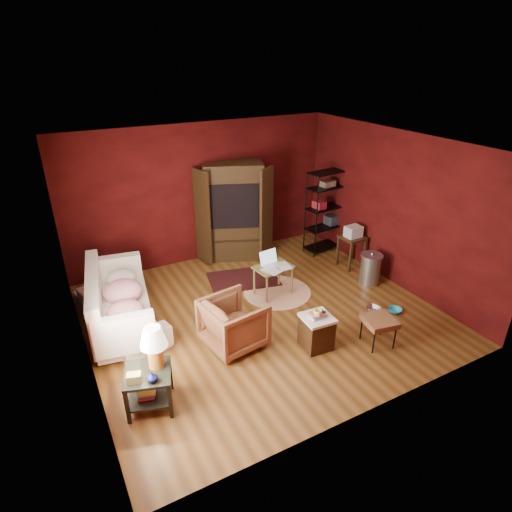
{
  "coord_description": "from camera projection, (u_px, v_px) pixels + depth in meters",
  "views": [
    {
      "loc": [
        -2.95,
        -5.29,
        4.04
      ],
      "look_at": [
        0.0,
        0.2,
        1.0
      ],
      "focal_mm": 30.0,
      "sensor_mm": 36.0,
      "label": 1
    }
  ],
  "objects": [
    {
      "name": "laptop_desk",
      "position": [
        273.0,
        269.0,
        7.59
      ],
      "size": [
        0.71,
        0.59,
        0.81
      ],
      "rotation": [
        0.0,
        0.0,
        0.14
      ],
      "color": "olive",
      "rests_on": "ground"
    },
    {
      "name": "sofa_cushions",
      "position": [
        117.0,
        304.0,
        6.68
      ],
      "size": [
        1.18,
        2.25,
        0.9
      ],
      "rotation": [
        0.0,
        0.0,
        -0.16
      ],
      "color": "white",
      "rests_on": "sofa"
    },
    {
      "name": "rug_round",
      "position": [
        277.0,
        292.0,
        7.86
      ],
      "size": [
        1.26,
        1.26,
        0.01
      ],
      "rotation": [
        0.0,
        0.0,
        -0.02
      ],
      "color": "#F6E9CD",
      "rests_on": "ground"
    },
    {
      "name": "pet_bowl_steel",
      "position": [
        374.0,
        305.0,
        7.25
      ],
      "size": [
        0.25,
        0.12,
        0.24
      ],
      "primitive_type": "imported",
      "rotation": [
        0.0,
        0.0,
        0.26
      ],
      "color": "silver",
      "rests_on": "ground"
    },
    {
      "name": "rug_oriental",
      "position": [
        243.0,
        279.0,
        8.27
      ],
      "size": [
        1.47,
        1.14,
        0.01
      ],
      "rotation": [
        0.0,
        0.0,
        -0.22
      ],
      "color": "#461213",
      "rests_on": "ground"
    },
    {
      "name": "wire_shelving",
      "position": [
        326.0,
        208.0,
        9.1
      ],
      "size": [
        0.91,
        0.47,
        1.78
      ],
      "rotation": [
        0.0,
        0.0,
        0.12
      ],
      "color": "black",
      "rests_on": "ground"
    },
    {
      "name": "pet_bowl_turquoise",
      "position": [
        395.0,
        306.0,
        7.21
      ],
      "size": [
        0.24,
        0.11,
        0.23
      ],
      "primitive_type": "imported",
      "rotation": [
        0.0,
        0.0,
        -0.17
      ],
      "color": "#2AA6C5",
      "rests_on": "ground"
    },
    {
      "name": "room",
      "position": [
        260.0,
        238.0,
        6.57
      ],
      "size": [
        5.54,
        5.04,
        2.84
      ],
      "color": "brown",
      "rests_on": "ground"
    },
    {
      "name": "footstool",
      "position": [
        379.0,
        322.0,
        6.32
      ],
      "size": [
        0.51,
        0.51,
        0.45
      ],
      "rotation": [
        0.0,
        0.0,
        -0.18
      ],
      "color": "black",
      "rests_on": "ground"
    },
    {
      "name": "armchair",
      "position": [
        234.0,
        321.0,
        6.3
      ],
      "size": [
        0.87,
        0.91,
        0.83
      ],
      "primitive_type": "imported",
      "rotation": [
        0.0,
        0.0,
        1.72
      ],
      "color": "black",
      "rests_on": "ground"
    },
    {
      "name": "mug",
      "position": [
        318.0,
        312.0,
        6.09
      ],
      "size": [
        0.14,
        0.13,
        0.12
      ],
      "primitive_type": "imported",
      "rotation": [
        0.0,
        0.0,
        -0.3
      ],
      "color": "#FFEC7C",
      "rests_on": "hamper"
    },
    {
      "name": "vase",
      "position": [
        152.0,
        377.0,
        4.97
      ],
      "size": [
        0.16,
        0.17,
        0.13
      ],
      "primitive_type": "imported",
      "rotation": [
        0.0,
        0.0,
        0.23
      ],
      "color": "#0D1443",
      "rests_on": "side_table"
    },
    {
      "name": "small_stand",
      "position": [
        353.0,
        237.0,
        8.51
      ],
      "size": [
        0.45,
        0.45,
        0.88
      ],
      "rotation": [
        0.0,
        0.0,
        0.03
      ],
      "color": "#382310",
      "rests_on": "ground"
    },
    {
      "name": "side_table",
      "position": [
        151.0,
        360.0,
        5.14
      ],
      "size": [
        0.7,
        0.7,
        1.1
      ],
      "rotation": [
        0.0,
        0.0,
        -0.31
      ],
      "color": "black",
      "rests_on": "ground"
    },
    {
      "name": "tv_armoire",
      "position": [
        234.0,
        210.0,
        8.75
      ],
      "size": [
        1.48,
        1.19,
        2.03
      ],
      "rotation": [
        0.0,
        0.0,
        -0.39
      ],
      "color": "#382310",
      "rests_on": "ground"
    },
    {
      "name": "sofa",
      "position": [
        119.0,
        308.0,
        6.68
      ],
      "size": [
        0.98,
        2.01,
        0.75
      ],
      "primitive_type": "imported",
      "rotation": [
        0.0,
        0.0,
        1.8
      ],
      "color": "white",
      "rests_on": "ground"
    },
    {
      "name": "hamper",
      "position": [
        316.0,
        331.0,
        6.31
      ],
      "size": [
        0.46,
        0.46,
        0.61
      ],
      "rotation": [
        0.0,
        0.0,
        -0.07
      ],
      "color": "#452710",
      "rests_on": "ground"
    },
    {
      "name": "trash_can",
      "position": [
        370.0,
        269.0,
        8.03
      ],
      "size": [
        0.54,
        0.54,
        0.64
      ],
      "rotation": [
        0.0,
        0.0,
        0.43
      ],
      "color": "#9EA3A5",
      "rests_on": "ground"
    }
  ]
}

